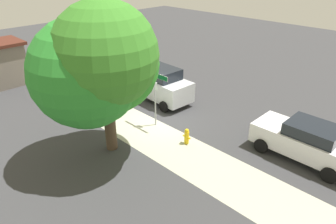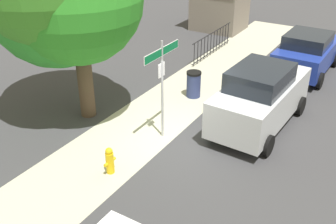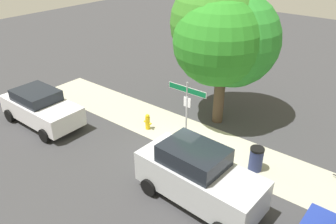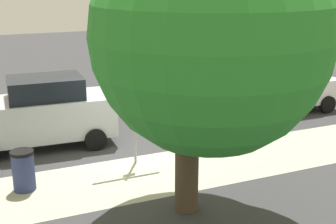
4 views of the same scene
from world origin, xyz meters
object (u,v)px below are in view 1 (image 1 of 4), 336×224
object	(u,v)px
street_sign	(155,86)
fire_hydrant	(187,136)
car_blue	(109,66)
trash_bin	(113,102)
shade_tree	(99,65)
car_silver	(159,84)
car_white	(306,140)
utility_shed	(0,63)

from	to	relation	value
street_sign	fire_hydrant	bearing A→B (deg)	175.11
car_blue	trash_bin	world-z (taller)	car_blue
shade_tree	car_silver	bearing A→B (deg)	-65.27
car_white	fire_hydrant	world-z (taller)	car_white
shade_tree	fire_hydrant	xyz separation A→B (m)	(-1.88, -3.10, -3.74)
car_blue	car_white	bearing A→B (deg)	-178.24
street_sign	trash_bin	xyz separation A→B (m)	(2.96, 0.50, -1.70)
street_sign	shade_tree	size ratio (longest dim) A/B	0.46
street_sign	trash_bin	size ratio (longest dim) A/B	3.13
car_blue	utility_shed	bearing A→B (deg)	57.06
street_sign	fire_hydrant	distance (m)	2.95
car_white	car_silver	bearing A→B (deg)	1.37
shade_tree	car_silver	size ratio (longest dim) A/B	1.50
fire_hydrant	car_white	bearing A→B (deg)	-147.77
trash_bin	car_silver	bearing A→B (deg)	-106.50
trash_bin	shade_tree	bearing A→B (deg)	140.58
street_sign	shade_tree	distance (m)	3.85
utility_shed	trash_bin	xyz separation A→B (m)	(-8.48, -2.90, -0.99)
fire_hydrant	trash_bin	world-z (taller)	trash_bin
car_silver	trash_bin	xyz separation A→B (m)	(0.83, 2.80, -0.54)
shade_tree	fire_hydrant	world-z (taller)	shade_tree
fire_hydrant	car_blue	bearing A→B (deg)	-14.98
shade_tree	trash_bin	bearing A→B (deg)	-39.42
utility_shed	fire_hydrant	bearing A→B (deg)	-166.91
shade_tree	car_blue	world-z (taller)	shade_tree
street_sign	utility_shed	world-z (taller)	street_sign
car_white	utility_shed	size ratio (longest dim) A/B	1.41
car_blue	utility_shed	distance (m)	7.07
car_white	shade_tree	bearing A→B (deg)	43.09
car_blue	fire_hydrant	xyz separation A→B (m)	(-9.80, 2.62, -0.50)
car_white	fire_hydrant	distance (m)	5.14
car_silver	trash_bin	bearing A→B (deg)	76.24
utility_shed	shade_tree	bearing A→B (deg)	-179.53
car_blue	fire_hydrant	bearing A→B (deg)	166.34
fire_hydrant	shade_tree	bearing A→B (deg)	58.81
street_sign	car_silver	size ratio (longest dim) A/B	0.69
street_sign	car_blue	distance (m)	7.96
street_sign	utility_shed	bearing A→B (deg)	16.55
shade_tree	car_white	world-z (taller)	shade_tree
street_sign	car_blue	size ratio (longest dim) A/B	0.76
shade_tree	fire_hydrant	distance (m)	5.21
trash_bin	car_white	bearing A→B (deg)	-162.52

